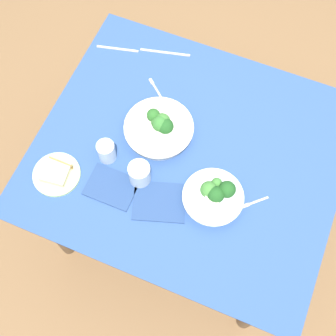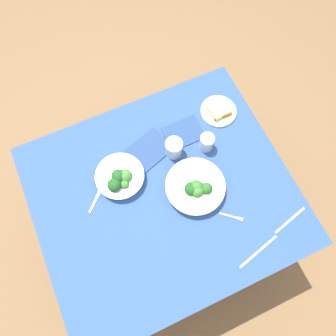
{
  "view_description": "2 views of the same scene",
  "coord_description": "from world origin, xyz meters",
  "px_view_note": "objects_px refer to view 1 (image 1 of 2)",
  "views": [
    {
      "loc": [
        -0.23,
        0.76,
        2.38
      ],
      "look_at": [
        0.05,
        0.09,
        0.75
      ],
      "focal_mm": 49.36,
      "sensor_mm": 36.0,
      "label": 1
    },
    {
      "loc": [
        -0.15,
        -0.37,
        2.2
      ],
      "look_at": [
        0.07,
        0.11,
        0.75
      ],
      "focal_mm": 34.43,
      "sensor_mm": 36.0,
      "label": 2
    }
  ],
  "objects_px": {
    "fork_by_near_bowl": "(155,88)",
    "table_knife_left": "(165,53)",
    "fork_by_far_bowl": "(254,203)",
    "bread_side_plate": "(56,173)",
    "water_glass_center": "(140,174)",
    "napkin_folded_lower": "(159,202)",
    "table_knife_right": "(118,49)",
    "broccoli_bowl_near": "(159,128)",
    "napkin_folded_upper": "(112,187)",
    "broccoli_bowl_far": "(214,196)",
    "water_glass_side": "(106,151)"
  },
  "relations": [
    {
      "from": "broccoli_bowl_near",
      "to": "fork_by_near_bowl",
      "type": "distance_m",
      "value": 0.21
    },
    {
      "from": "broccoli_bowl_near",
      "to": "table_knife_right",
      "type": "relative_size",
      "value": 1.49
    },
    {
      "from": "bread_side_plate",
      "to": "table_knife_right",
      "type": "distance_m",
      "value": 0.63
    },
    {
      "from": "broccoli_bowl_far",
      "to": "water_glass_center",
      "type": "bearing_deg",
      "value": 5.61
    },
    {
      "from": "napkin_folded_lower",
      "to": "table_knife_right",
      "type": "bearing_deg",
      "value": -52.61
    },
    {
      "from": "broccoli_bowl_far",
      "to": "broccoli_bowl_near",
      "type": "relative_size",
      "value": 0.83
    },
    {
      "from": "broccoli_bowl_near",
      "to": "water_glass_side",
      "type": "relative_size",
      "value": 2.94
    },
    {
      "from": "fork_by_near_bowl",
      "to": "fork_by_far_bowl",
      "type": "bearing_deg",
      "value": -171.52
    },
    {
      "from": "fork_by_near_bowl",
      "to": "napkin_folded_lower",
      "type": "xyz_separation_m",
      "value": [
        -0.21,
        0.46,
        0.0
      ]
    },
    {
      "from": "table_knife_right",
      "to": "napkin_folded_upper",
      "type": "xyz_separation_m",
      "value": [
        -0.25,
        0.6,
        0.0
      ]
    },
    {
      "from": "bread_side_plate",
      "to": "table_knife_left",
      "type": "xyz_separation_m",
      "value": [
        -0.16,
        -0.69,
        -0.01
      ]
    },
    {
      "from": "table_knife_left",
      "to": "water_glass_side",
      "type": "bearing_deg",
      "value": 74.71
    },
    {
      "from": "bread_side_plate",
      "to": "water_glass_center",
      "type": "distance_m",
      "value": 0.32
    },
    {
      "from": "table_knife_right",
      "to": "fork_by_far_bowl",
      "type": "bearing_deg",
      "value": 136.14
    },
    {
      "from": "broccoli_bowl_near",
      "to": "fork_by_far_bowl",
      "type": "xyz_separation_m",
      "value": [
        -0.45,
        0.14,
        -0.03
      ]
    },
    {
      "from": "bread_side_plate",
      "to": "fork_by_far_bowl",
      "type": "bearing_deg",
      "value": -166.18
    },
    {
      "from": "fork_by_near_bowl",
      "to": "broccoli_bowl_near",
      "type": "bearing_deg",
      "value": 157.45
    },
    {
      "from": "broccoli_bowl_far",
      "to": "napkin_folded_upper",
      "type": "height_order",
      "value": "broccoli_bowl_far"
    },
    {
      "from": "table_knife_right",
      "to": "napkin_folded_lower",
      "type": "relative_size",
      "value": 0.94
    },
    {
      "from": "napkin_folded_lower",
      "to": "water_glass_center",
      "type": "bearing_deg",
      "value": -29.13
    },
    {
      "from": "broccoli_bowl_near",
      "to": "napkin_folded_upper",
      "type": "bearing_deg",
      "value": 75.22
    },
    {
      "from": "broccoli_bowl_far",
      "to": "water_glass_side",
      "type": "distance_m",
      "value": 0.44
    },
    {
      "from": "table_knife_left",
      "to": "fork_by_near_bowl",
      "type": "bearing_deg",
      "value": 85.79
    },
    {
      "from": "napkin_folded_upper",
      "to": "bread_side_plate",
      "type": "bearing_deg",
      "value": 9.06
    },
    {
      "from": "fork_by_far_bowl",
      "to": "fork_by_near_bowl",
      "type": "height_order",
      "value": "same"
    },
    {
      "from": "fork_by_near_bowl",
      "to": "table_knife_left",
      "type": "height_order",
      "value": "same"
    },
    {
      "from": "broccoli_bowl_far",
      "to": "broccoli_bowl_near",
      "type": "height_order",
      "value": "broccoli_bowl_far"
    },
    {
      "from": "broccoli_bowl_near",
      "to": "table_knife_right",
      "type": "bearing_deg",
      "value": -43.13
    },
    {
      "from": "fork_by_far_bowl",
      "to": "napkin_folded_upper",
      "type": "relative_size",
      "value": 0.45
    },
    {
      "from": "fork_by_far_bowl",
      "to": "table_knife_left",
      "type": "bearing_deg",
      "value": -84.99
    },
    {
      "from": "water_glass_side",
      "to": "table_knife_left",
      "type": "xyz_separation_m",
      "value": [
        -0.02,
        -0.55,
        -0.04
      ]
    },
    {
      "from": "broccoli_bowl_near",
      "to": "broccoli_bowl_far",
      "type": "bearing_deg",
      "value": 147.9
    },
    {
      "from": "table_knife_left",
      "to": "table_knife_right",
      "type": "bearing_deg",
      "value": 3.29
    },
    {
      "from": "broccoli_bowl_far",
      "to": "fork_by_near_bowl",
      "type": "height_order",
      "value": "broccoli_bowl_far"
    },
    {
      "from": "bread_side_plate",
      "to": "water_glass_center",
      "type": "xyz_separation_m",
      "value": [
        -0.3,
        -0.11,
        0.04
      ]
    },
    {
      "from": "bread_side_plate",
      "to": "broccoli_bowl_far",
      "type": "bearing_deg",
      "value": -167.08
    },
    {
      "from": "broccoli_bowl_far",
      "to": "fork_by_far_bowl",
      "type": "distance_m",
      "value": 0.16
    },
    {
      "from": "broccoli_bowl_near",
      "to": "napkin_folded_upper",
      "type": "height_order",
      "value": "broccoli_bowl_near"
    },
    {
      "from": "water_glass_center",
      "to": "napkin_folded_lower",
      "type": "bearing_deg",
      "value": 150.87
    },
    {
      "from": "broccoli_bowl_near",
      "to": "fork_by_far_bowl",
      "type": "relative_size",
      "value": 3.24
    },
    {
      "from": "water_glass_side",
      "to": "table_knife_right",
      "type": "xyz_separation_m",
      "value": [
        0.19,
        -0.49,
        -0.04
      ]
    },
    {
      "from": "bread_side_plate",
      "to": "broccoli_bowl_near",
      "type": "bearing_deg",
      "value": -132.11
    },
    {
      "from": "table_knife_left",
      "to": "napkin_folded_lower",
      "type": "xyz_separation_m",
      "value": [
        -0.25,
        0.64,
        0.0
      ]
    },
    {
      "from": "napkin_folded_upper",
      "to": "water_glass_side",
      "type": "bearing_deg",
      "value": -58.23
    },
    {
      "from": "table_knife_left",
      "to": "water_glass_center",
      "type": "bearing_deg",
      "value": 89.76
    },
    {
      "from": "bread_side_plate",
      "to": "napkin_folded_lower",
      "type": "xyz_separation_m",
      "value": [
        -0.41,
        -0.05,
        -0.01
      ]
    },
    {
      "from": "table_knife_left",
      "to": "table_knife_right",
      "type": "xyz_separation_m",
      "value": [
        0.2,
        0.06,
        0.0
      ]
    },
    {
      "from": "napkin_folded_upper",
      "to": "napkin_folded_lower",
      "type": "distance_m",
      "value": 0.19
    },
    {
      "from": "bread_side_plate",
      "to": "napkin_folded_lower",
      "type": "bearing_deg",
      "value": -173.19
    },
    {
      "from": "napkin_folded_lower",
      "to": "table_knife_left",
      "type": "bearing_deg",
      "value": -69.16
    }
  ]
}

